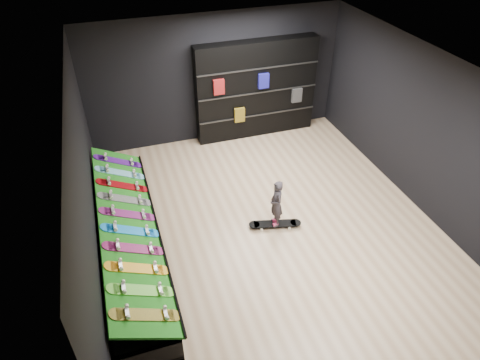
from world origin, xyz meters
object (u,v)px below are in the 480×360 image
object	(u,v)px
back_shelving	(256,90)
child	(276,212)
display_rack	(130,244)
floor_skateboard	(275,225)

from	to	relation	value
back_shelving	child	xyz separation A→B (m)	(-0.85, -3.44, -0.80)
display_rack	child	size ratio (longest dim) A/B	7.97
display_rack	floor_skateboard	size ratio (longest dim) A/B	4.59
back_shelving	floor_skateboard	world-z (taller)	back_shelving
child	back_shelving	bearing A→B (deg)	169.52
display_rack	child	distance (m)	2.64
back_shelving	child	world-z (taller)	back_shelving
child	display_rack	bearing A→B (deg)	-89.20
display_rack	child	world-z (taller)	child
display_rack	floor_skateboard	distance (m)	2.64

